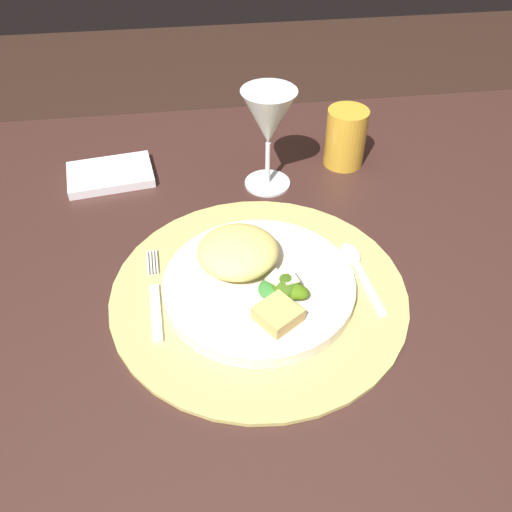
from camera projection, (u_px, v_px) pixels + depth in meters
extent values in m
plane|color=#311E16|center=(256.00, 510.00, 1.21)|extent=(6.00, 6.00, 0.00)
cube|color=#39211C|center=(257.00, 288.00, 0.72)|extent=(1.26, 0.98, 0.02)
cylinder|color=#392521|center=(457.00, 248.00, 1.33)|extent=(0.07, 0.07, 0.71)
cylinder|color=tan|center=(261.00, 292.00, 0.70)|extent=(0.38, 0.38, 0.01)
cylinder|color=silver|center=(261.00, 285.00, 0.69)|extent=(0.25, 0.25, 0.02)
ellipsoid|color=#E3D16D|center=(238.00, 252.00, 0.69)|extent=(0.12, 0.12, 0.04)
ellipsoid|color=#385B14|center=(285.00, 285.00, 0.66)|extent=(0.04, 0.05, 0.02)
ellipsoid|color=#466D10|center=(290.00, 290.00, 0.66)|extent=(0.06, 0.05, 0.02)
ellipsoid|color=#3E5B2F|center=(285.00, 288.00, 0.67)|extent=(0.05, 0.06, 0.01)
ellipsoid|color=#33762E|center=(279.00, 288.00, 0.66)|extent=(0.06, 0.05, 0.01)
cube|color=beige|center=(289.00, 278.00, 0.66)|extent=(0.02, 0.03, 0.00)
cube|color=beige|center=(276.00, 277.00, 0.66)|extent=(0.03, 0.03, 0.00)
cube|color=tan|center=(278.00, 314.00, 0.63)|extent=(0.06, 0.06, 0.02)
cube|color=silver|center=(156.00, 312.00, 0.67)|extent=(0.02, 0.09, 0.00)
cube|color=silver|center=(148.00, 263.00, 0.73)|extent=(0.00, 0.05, 0.00)
cube|color=silver|center=(151.00, 263.00, 0.73)|extent=(0.00, 0.05, 0.00)
cube|color=silver|center=(154.00, 262.00, 0.73)|extent=(0.00, 0.05, 0.00)
cube|color=silver|center=(157.00, 262.00, 0.73)|extent=(0.00, 0.05, 0.00)
cube|color=silver|center=(368.00, 288.00, 0.70)|extent=(0.02, 0.10, 0.00)
ellipsoid|color=silver|center=(350.00, 254.00, 0.74)|extent=(0.03, 0.04, 0.01)
cube|color=white|center=(110.00, 174.00, 0.89)|extent=(0.15, 0.11, 0.01)
cylinder|color=silver|center=(267.00, 183.00, 0.88)|extent=(0.07, 0.07, 0.00)
cylinder|color=silver|center=(268.00, 163.00, 0.85)|extent=(0.01, 0.01, 0.07)
cone|color=silver|center=(269.00, 118.00, 0.80)|extent=(0.08, 0.08, 0.09)
cylinder|color=gold|center=(346.00, 137.00, 0.89)|extent=(0.07, 0.07, 0.10)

